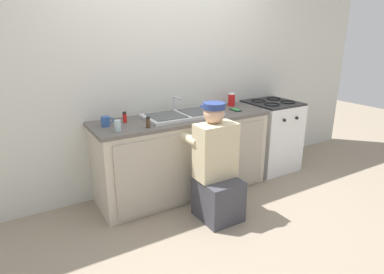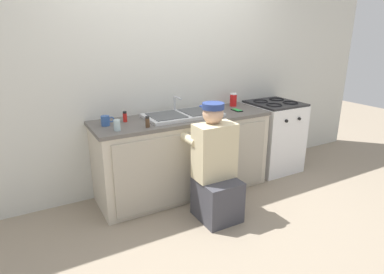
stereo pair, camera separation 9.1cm
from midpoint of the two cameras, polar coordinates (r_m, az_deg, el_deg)
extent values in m
plane|color=gray|center=(3.45, 0.09, -11.37)|extent=(12.00, 12.00, 0.00)
cube|color=silver|center=(3.61, -5.29, 10.88)|extent=(6.00, 0.10, 2.50)
cube|color=beige|center=(3.51, -2.42, -3.41)|extent=(1.86, 0.60, 0.82)
cube|color=#AFA694|center=(3.07, -7.01, -6.77)|extent=(0.82, 0.02, 0.73)
cube|color=#AFA694|center=(3.49, 6.52, -3.63)|extent=(0.82, 0.02, 0.73)
cube|color=#5B5651|center=(3.38, -2.51, 3.39)|extent=(1.90, 0.62, 0.04)
cube|color=silver|center=(3.37, -2.52, 3.92)|extent=(0.80, 0.44, 0.03)
cube|color=#4C4F51|center=(3.28, -5.45, 3.82)|extent=(0.33, 0.35, 0.01)
cube|color=#4C4F51|center=(3.46, 0.26, 4.63)|extent=(0.33, 0.35, 0.01)
cylinder|color=#B7BABF|center=(3.52, -4.02, 5.75)|extent=(0.02, 0.02, 0.18)
cylinder|color=#B7BABF|center=(3.43, -3.44, 6.98)|extent=(0.02, 0.16, 0.02)
cube|color=white|center=(4.24, 13.12, 0.13)|extent=(0.59, 0.60, 0.85)
cube|color=#262628|center=(4.13, 13.55, 5.94)|extent=(0.58, 0.59, 0.02)
torus|color=black|center=(3.95, 13.37, 5.68)|extent=(0.19, 0.19, 0.02)
torus|color=black|center=(4.13, 16.05, 6.01)|extent=(0.19, 0.19, 0.02)
torus|color=black|center=(4.12, 11.07, 6.34)|extent=(0.19, 0.19, 0.02)
torus|color=black|center=(4.30, 13.74, 6.64)|extent=(0.19, 0.19, 0.02)
cylinder|color=black|center=(3.87, 15.48, 2.88)|extent=(0.04, 0.02, 0.04)
cylinder|color=black|center=(4.02, 17.53, 3.24)|extent=(0.04, 0.02, 0.04)
cube|color=#3F3F47|center=(3.10, 3.82, -10.84)|extent=(0.36, 0.40, 0.40)
cube|color=beige|center=(2.95, 3.35, -2.51)|extent=(0.38, 0.22, 0.52)
sphere|color=tan|center=(2.88, 3.02, 4.17)|extent=(0.19, 0.19, 0.19)
cylinder|color=navy|center=(2.86, 3.05, 5.56)|extent=(0.20, 0.20, 0.06)
cube|color=navy|center=(2.94, 2.11, 5.51)|extent=(0.13, 0.09, 0.02)
cylinder|color=beige|center=(3.00, -1.46, -0.32)|extent=(0.08, 0.30, 0.08)
cylinder|color=beige|center=(3.17, 3.91, 0.67)|extent=(0.08, 0.30, 0.08)
cube|color=black|center=(3.66, 7.04, 4.78)|extent=(0.07, 0.14, 0.01)
cube|color=green|center=(3.66, 7.04, 4.87)|extent=(0.06, 0.12, 0.00)
cylinder|color=red|center=(3.21, -12.67, 3.31)|extent=(0.04, 0.04, 0.08)
cylinder|color=black|center=(3.20, -12.73, 4.21)|extent=(0.04, 0.04, 0.02)
cylinder|color=#ADC6CC|center=(2.93, -13.95, 1.94)|extent=(0.06, 0.06, 0.10)
cylinder|color=#335699|center=(3.11, -15.98, 2.67)|extent=(0.08, 0.08, 0.09)
torus|color=#335699|center=(3.13, -14.97, 2.91)|extent=(0.06, 0.01, 0.06)
cylinder|color=#513823|center=(2.99, -8.68, 2.45)|extent=(0.04, 0.04, 0.08)
cylinder|color=black|center=(2.98, -8.73, 3.42)|extent=(0.04, 0.04, 0.02)
cylinder|color=red|center=(3.88, 6.36, 6.54)|extent=(0.08, 0.08, 0.14)
cylinder|color=white|center=(3.86, 6.40, 7.64)|extent=(0.08, 0.08, 0.01)
camera|label=1|loc=(0.05, -90.80, -0.26)|focal=30.00mm
camera|label=2|loc=(0.05, 89.20, 0.26)|focal=30.00mm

